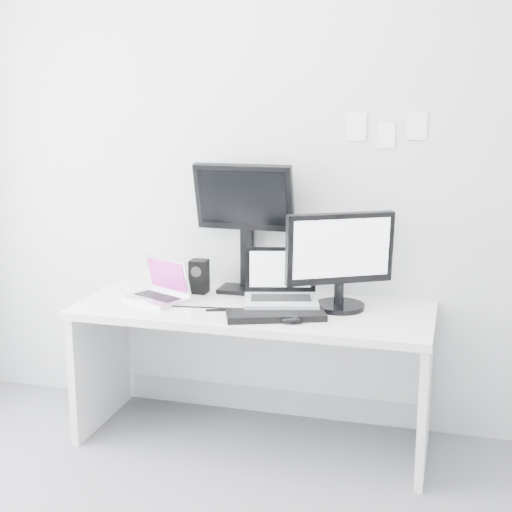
% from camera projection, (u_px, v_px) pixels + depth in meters
% --- Properties ---
extents(back_wall, '(3.60, 0.00, 3.60)m').
position_uv_depth(back_wall, '(271.00, 177.00, 3.94)').
color(back_wall, '#B8BABC').
rests_on(back_wall, ground).
extents(desk, '(1.80, 0.70, 0.73)m').
position_uv_depth(desk, '(253.00, 375.00, 3.83)').
color(desk, white).
rests_on(desk, ground).
extents(macbook, '(0.38, 0.34, 0.23)m').
position_uv_depth(macbook, '(155.00, 279.00, 3.84)').
color(macbook, silver).
rests_on(macbook, desk).
extents(speaker, '(0.11, 0.11, 0.18)m').
position_uv_depth(speaker, '(199.00, 276.00, 4.00)').
color(speaker, black).
rests_on(speaker, desk).
extents(dell_laptop, '(0.43, 0.37, 0.31)m').
position_uv_depth(dell_laptop, '(281.00, 279.00, 3.69)').
color(dell_laptop, '#B7BBBF').
rests_on(dell_laptop, desk).
extents(rear_monitor, '(0.53, 0.19, 0.72)m').
position_uv_depth(rear_monitor, '(245.00, 226.00, 3.96)').
color(rear_monitor, black).
rests_on(rear_monitor, desk).
extents(samsung_monitor, '(0.60, 0.49, 0.50)m').
position_uv_depth(samsung_monitor, '(341.00, 260.00, 3.67)').
color(samsung_monitor, black).
rests_on(samsung_monitor, desk).
extents(keyboard, '(0.50, 0.33, 0.03)m').
position_uv_depth(keyboard, '(276.00, 315.00, 3.56)').
color(keyboard, black).
rests_on(keyboard, desk).
extents(mouse, '(0.11, 0.08, 0.03)m').
position_uv_depth(mouse, '(291.00, 320.00, 3.48)').
color(mouse, black).
rests_on(mouse, desk).
extents(wall_note_0, '(0.10, 0.00, 0.14)m').
position_uv_depth(wall_note_0, '(357.00, 127.00, 3.76)').
color(wall_note_0, white).
rests_on(wall_note_0, back_wall).
extents(wall_note_1, '(0.09, 0.00, 0.13)m').
position_uv_depth(wall_note_1, '(386.00, 135.00, 3.73)').
color(wall_note_1, white).
rests_on(wall_note_1, back_wall).
extents(wall_note_2, '(0.10, 0.00, 0.14)m').
position_uv_depth(wall_note_2, '(417.00, 126.00, 3.68)').
color(wall_note_2, white).
rests_on(wall_note_2, back_wall).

